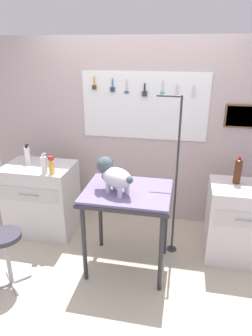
{
  "coord_description": "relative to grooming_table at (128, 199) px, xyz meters",
  "views": [
    {
      "loc": [
        0.55,
        -2.33,
        2.18
      ],
      "look_at": [
        0.02,
        0.28,
        1.1
      ],
      "focal_mm": 32.08,
      "sensor_mm": 36.0,
      "label": 1
    }
  ],
  "objects": [
    {
      "name": "ground",
      "position": [
        -0.05,
        -0.22,
        -0.82
      ],
      "size": [
        4.4,
        4.0,
        0.04
      ],
      "primitive_type": "cube",
      "color": "#C2B69C"
    },
    {
      "name": "rear_wall_panel",
      "position": [
        -0.04,
        1.06,
        0.37
      ],
      "size": [
        4.0,
        0.11,
        2.3
      ],
      "color": "#BCA9A6",
      "rests_on": "ground"
    },
    {
      "name": "grooming_table",
      "position": [
        0.0,
        0.0,
        0.0
      ],
      "size": [
        0.86,
        0.68,
        0.9
      ],
      "color": "#2D2D33",
      "rests_on": "ground"
    },
    {
      "name": "grooming_arm",
      "position": [
        0.44,
        0.36,
        0.03
      ],
      "size": [
        0.3,
        0.11,
        1.75
      ],
      "color": "#2D2D33",
      "rests_on": "ground"
    },
    {
      "name": "dog",
      "position": [
        -0.12,
        -0.06,
        0.27
      ],
      "size": [
        0.43,
        0.34,
        0.32
      ],
      "color": "silver",
      "rests_on": "grooming_table"
    },
    {
      "name": "counter_left",
      "position": [
        -1.16,
        0.46,
        -0.36
      ],
      "size": [
        0.8,
        0.58,
        0.88
      ],
      "color": "silver",
      "rests_on": "ground"
    },
    {
      "name": "cabinet_right",
      "position": [
        1.15,
        0.4,
        -0.37
      ],
      "size": [
        0.68,
        0.54,
        0.85
      ],
      "color": "silver",
      "rests_on": "ground"
    },
    {
      "name": "stool",
      "position": [
        -1.06,
        -0.5,
        -0.33
      ],
      "size": [
        0.31,
        0.31,
        0.58
      ],
      "color": "#9E9EA3",
      "rests_on": "ground"
    },
    {
      "name": "spray_bottle_short",
      "position": [
        -0.9,
        0.27,
        0.17
      ],
      "size": [
        0.06,
        0.06,
        0.2
      ],
      "color": "gold",
      "rests_on": "counter_left"
    },
    {
      "name": "shampoo_bottle",
      "position": [
        -0.98,
        0.25,
        0.18
      ],
      "size": [
        0.07,
        0.07,
        0.24
      ],
      "color": "white",
      "rests_on": "counter_left"
    },
    {
      "name": "pump_bottle_white",
      "position": [
        -1.31,
        0.5,
        0.18
      ],
      "size": [
        0.07,
        0.06,
        0.24
      ],
      "color": "white",
      "rests_on": "counter_left"
    },
    {
      "name": "soda_bottle",
      "position": [
        1.06,
        0.47,
        0.2
      ],
      "size": [
        0.07,
        0.07,
        0.3
      ],
      "color": "#4A2211",
      "rests_on": "cabinet_right"
    }
  ]
}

